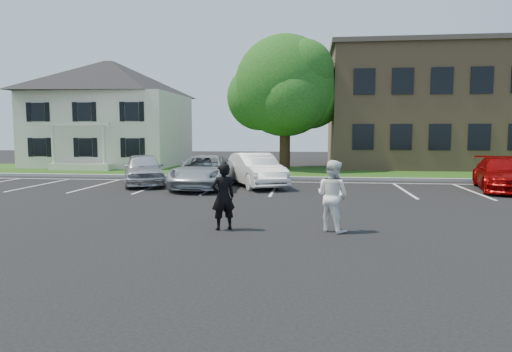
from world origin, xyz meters
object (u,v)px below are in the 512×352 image
(car_white_sedan, at_px, (255,170))
(man_white_shirt, at_px, (332,196))
(tree, at_px, (287,88))
(car_silver_west, at_px, (144,169))
(house, at_px, (111,114))
(car_red_compact, at_px, (503,174))
(car_silver_minivan, at_px, (205,172))
(office_building, at_px, (489,108))
(man_black_suit, at_px, (223,197))

(car_white_sedan, bearing_deg, man_white_shirt, -97.34)
(tree, distance_m, car_white_sedan, 10.50)
(car_silver_west, bearing_deg, house, 97.99)
(car_white_sedan, height_order, car_red_compact, car_white_sedan)
(man_white_shirt, bearing_deg, car_silver_minivan, -20.79)
(house, xyz_separation_m, car_white_sedan, (12.03, -11.23, -3.06))
(car_silver_west, distance_m, car_silver_minivan, 3.24)
(office_building, bearing_deg, house, -175.72)
(office_building, xyz_separation_m, car_red_compact, (-4.19, -13.46, -3.44))
(car_silver_west, xyz_separation_m, car_white_sedan, (5.35, 0.08, 0.01))
(tree, xyz_separation_m, car_white_sedan, (-0.91, -9.40, -4.58))
(car_red_compact, bearing_deg, house, 165.07)
(house, height_order, car_white_sedan, house)
(car_white_sedan, bearing_deg, car_silver_west, 154.90)
(man_black_suit, distance_m, car_red_compact, 13.93)
(tree, height_order, car_red_compact, tree)
(house, relative_size, man_white_shirt, 5.63)
(car_red_compact, bearing_deg, man_white_shirt, -118.62)
(tree, relative_size, man_white_shirt, 4.81)
(office_building, xyz_separation_m, car_white_sedan, (-14.97, -13.25, -3.39))
(man_black_suit, distance_m, car_white_sedan, 9.40)
(tree, height_order, man_black_suit, tree)
(man_white_shirt, distance_m, car_red_compact, 11.86)
(tree, relative_size, car_silver_minivan, 1.68)
(tree, height_order, car_silver_minivan, tree)
(house, bearing_deg, car_white_sedan, -43.03)
(house, xyz_separation_m, car_silver_west, (6.68, -11.31, -3.08))
(tree, xyz_separation_m, man_black_suit, (-0.60, -18.80, -4.48))
(car_silver_west, bearing_deg, man_white_shirt, -69.91)
(office_building, height_order, tree, tree)
(house, height_order, car_red_compact, house)
(car_silver_minivan, height_order, car_white_sedan, car_white_sedan)
(tree, xyz_separation_m, car_silver_minivan, (-3.11, -10.22, -4.62))
(car_silver_minivan, bearing_deg, car_red_compact, 2.45)
(man_white_shirt, distance_m, car_silver_minivan, 9.96)
(tree, bearing_deg, office_building, 15.34)
(car_silver_minivan, bearing_deg, office_building, 39.09)
(house, relative_size, man_black_suit, 5.94)
(office_building, height_order, car_silver_west, office_building)
(office_building, bearing_deg, car_silver_west, -146.73)
(house, distance_m, man_white_shirt, 25.64)
(house, bearing_deg, office_building, 4.28)
(car_white_sedan, bearing_deg, car_red_compact, -27.01)
(office_building, height_order, car_silver_minivan, office_building)
(man_black_suit, height_order, car_white_sedan, man_black_suit)
(car_silver_west, relative_size, car_white_sedan, 0.95)
(car_red_compact, bearing_deg, man_black_suit, -127.02)
(tree, height_order, car_silver_west, tree)
(tree, distance_m, car_red_compact, 14.53)
(office_building, bearing_deg, tree, -164.66)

